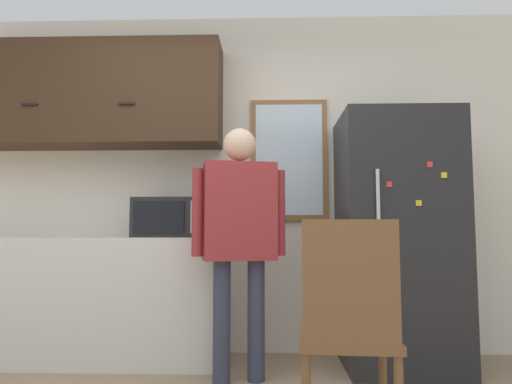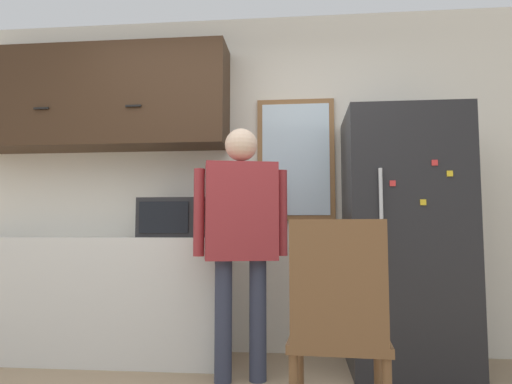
# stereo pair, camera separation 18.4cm
# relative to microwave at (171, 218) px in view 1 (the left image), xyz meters

# --- Properties ---
(back_wall) EXTENTS (6.00, 0.06, 2.70)m
(back_wall) POSITION_rel_microwave_xyz_m (0.47, 0.32, 0.31)
(back_wall) COLOR silver
(back_wall) RESTS_ON ground_plane
(counter) EXTENTS (2.08, 0.55, 0.90)m
(counter) POSITION_rel_microwave_xyz_m (-0.69, 0.01, -0.59)
(counter) COLOR silver
(counter) RESTS_ON ground_plane
(upper_cabinets) EXTENTS (2.08, 0.38, 0.81)m
(upper_cabinets) POSITION_rel_microwave_xyz_m (-0.69, 0.11, 0.96)
(upper_cabinets) COLOR #3D2819
(microwave) EXTENTS (0.50, 0.41, 0.28)m
(microwave) POSITION_rel_microwave_xyz_m (0.00, 0.00, 0.00)
(microwave) COLOR #232326
(microwave) RESTS_ON counter
(person) EXTENTS (0.60, 0.32, 1.61)m
(person) POSITION_rel_microwave_xyz_m (0.53, -0.40, -0.06)
(person) COLOR #33384C
(person) RESTS_ON ground_plane
(refrigerator) EXTENTS (0.79, 0.73, 1.77)m
(refrigerator) POSITION_rel_microwave_xyz_m (1.63, -0.07, -0.15)
(refrigerator) COLOR #232326
(refrigerator) RESTS_ON ground_plane
(chair) EXTENTS (0.47, 0.47, 0.99)m
(chair) POSITION_rel_microwave_xyz_m (1.07, -1.27, -0.50)
(chair) COLOR brown
(chair) RESTS_ON ground_plane
(window) EXTENTS (0.61, 0.05, 0.97)m
(window) POSITION_rel_microwave_xyz_m (0.88, 0.28, 0.47)
(window) COLOR olive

